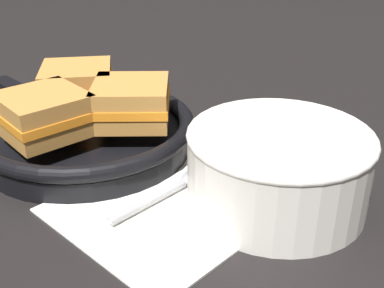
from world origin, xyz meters
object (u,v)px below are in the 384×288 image
spoon (186,182)px  sandwich_near_right (77,84)px  sandwich_near_left (131,102)px  skillet (87,133)px  soup_bowl (278,164)px  sandwich_far_left (44,114)px

spoon → sandwich_near_right: sandwich_near_right is taller
sandwich_near_left → sandwich_near_right: bearing=105.7°
spoon → sandwich_near_right: size_ratio=1.22×
skillet → sandwich_near_left: (0.04, -0.04, 0.04)m
soup_bowl → sandwich_near_left: size_ratio=1.48×
soup_bowl → sandwich_near_left: (-0.07, 0.17, 0.02)m
spoon → sandwich_far_left: size_ratio=1.47×
soup_bowl → skillet: size_ratio=0.49×
skillet → spoon: bearing=-72.1°
soup_bowl → sandwich_near_left: 0.19m
skillet → sandwich_near_left: size_ratio=2.99×
spoon → sandwich_near_left: 0.12m
skillet → sandwich_far_left: sandwich_far_left is taller
soup_bowl → spoon: size_ratio=1.26×
skillet → sandwich_near_right: (0.01, 0.05, 0.04)m
sandwich_near_right → sandwich_far_left: bearing=-134.3°
skillet → sandwich_near_left: bearing=-45.6°
soup_bowl → sandwich_near_left: bearing=110.5°
spoon → sandwich_near_left: size_ratio=1.18×
sandwich_near_right → sandwich_far_left: size_ratio=1.21×
spoon → sandwich_near_right: (-0.03, 0.19, 0.06)m
sandwich_far_left → spoon: bearing=-51.7°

